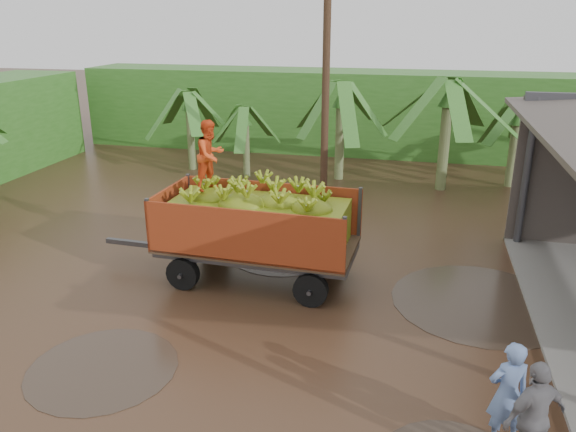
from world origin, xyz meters
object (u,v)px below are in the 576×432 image
object	(u,v)px
banana_trailer	(256,224)
man_grey	(534,417)
utility_pole	(326,78)
man_blue	(508,393)

from	to	relation	value
banana_trailer	man_grey	size ratio (longest dim) A/B	3.74
man_grey	utility_pole	distance (m)	12.21
man_grey	utility_pole	size ratio (longest dim) A/B	0.21
man_blue	man_grey	world-z (taller)	man_grey
man_grey	banana_trailer	bearing A→B (deg)	-75.88
banana_trailer	man_grey	distance (m)	7.20
man_blue	utility_pole	size ratio (longest dim) A/B	0.21
banana_trailer	man_grey	xyz separation A→B (m)	(5.28, -4.87, -0.53)
man_blue	man_grey	size ratio (longest dim) A/B	0.98
banana_trailer	utility_pole	world-z (taller)	utility_pole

